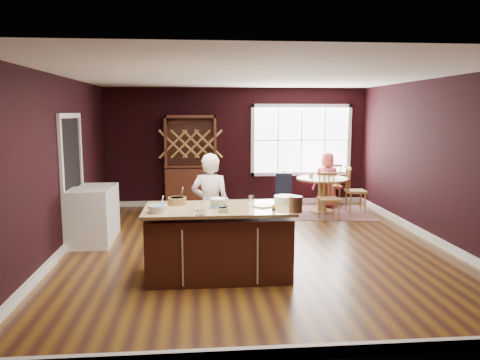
% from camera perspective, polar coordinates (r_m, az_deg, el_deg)
% --- Properties ---
extents(room_shell, '(7.00, 7.00, 7.00)m').
position_cam_1_polar(room_shell, '(7.35, 1.91, 2.05)').
color(room_shell, brown).
rests_on(room_shell, ground).
extents(window, '(2.36, 0.10, 1.66)m').
position_cam_1_polar(window, '(11.00, 7.47, 4.85)').
color(window, white).
rests_on(window, room_shell).
extents(doorway, '(0.08, 1.26, 2.13)m').
position_cam_1_polar(doorway, '(8.19, -19.73, -0.08)').
color(doorway, white).
rests_on(doorway, room_shell).
extents(kitchen_island, '(1.91, 1.00, 0.92)m').
position_cam_1_polar(kitchen_island, '(6.20, -2.63, -7.71)').
color(kitchen_island, '#422214').
rests_on(kitchen_island, ground).
extents(dining_table, '(1.11, 1.11, 0.75)m').
position_cam_1_polar(dining_table, '(10.18, 10.02, -0.95)').
color(dining_table, olive).
rests_on(dining_table, ground).
extents(baker, '(0.64, 0.50, 1.56)m').
position_cam_1_polar(baker, '(6.86, -3.63, -3.21)').
color(baker, white).
rests_on(baker, ground).
extents(layer_cake, '(0.29, 0.29, 0.12)m').
position_cam_1_polar(layer_cake, '(6.07, -2.72, -2.82)').
color(layer_cake, white).
rests_on(layer_cake, kitchen_island).
extents(bowl_blue, '(0.23, 0.23, 0.09)m').
position_cam_1_polar(bowl_blue, '(5.86, -9.99, -3.48)').
color(bowl_blue, white).
rests_on(bowl_blue, kitchen_island).
extents(bowl_yellow, '(0.25, 0.25, 0.09)m').
position_cam_1_polar(bowl_yellow, '(6.34, -7.66, -2.52)').
color(bowl_yellow, brown).
rests_on(bowl_yellow, kitchen_island).
extents(bowl_pink, '(0.17, 0.17, 0.06)m').
position_cam_1_polar(bowl_pink, '(5.67, -4.91, -3.92)').
color(bowl_pink, silver).
rests_on(bowl_pink, kitchen_island).
extents(bowl_olive, '(0.15, 0.15, 0.06)m').
position_cam_1_polar(bowl_olive, '(5.80, -2.09, -3.66)').
color(bowl_olive, silver).
rests_on(bowl_olive, kitchen_island).
extents(drinking_glass, '(0.08, 0.08, 0.15)m').
position_cam_1_polar(drinking_glass, '(6.10, 1.42, -2.59)').
color(drinking_glass, silver).
rests_on(drinking_glass, kitchen_island).
extents(dinner_plate, '(0.27, 0.27, 0.02)m').
position_cam_1_polar(dinner_plate, '(6.16, 2.79, -3.14)').
color(dinner_plate, beige).
rests_on(dinner_plate, kitchen_island).
extents(white_tub, '(0.31, 0.31, 0.11)m').
position_cam_1_polar(white_tub, '(6.34, 5.59, -2.42)').
color(white_tub, silver).
rests_on(white_tub, kitchen_island).
extents(stoneware_crock, '(0.17, 0.17, 0.20)m').
position_cam_1_polar(stoneware_crock, '(5.81, 6.80, -2.96)').
color(stoneware_crock, brown).
rests_on(stoneware_crock, kitchen_island).
extents(toy_figurine, '(0.04, 0.04, 0.07)m').
position_cam_1_polar(toy_figurine, '(5.90, 4.13, -3.38)').
color(toy_figurine, yellow).
rests_on(toy_figurine, kitchen_island).
extents(rug, '(2.30, 1.91, 0.01)m').
position_cam_1_polar(rug, '(10.28, 9.94, -3.86)').
color(rug, brown).
rests_on(rug, ground).
extents(chair_east, '(0.41, 0.43, 1.00)m').
position_cam_1_polar(chair_east, '(10.40, 13.95, -1.08)').
color(chair_east, brown).
rests_on(chair_east, ground).
extents(chair_south, '(0.42, 0.40, 0.95)m').
position_cam_1_polar(chair_south, '(9.46, 10.78, -2.03)').
color(chair_south, olive).
rests_on(chair_south, ground).
extents(chair_north, '(0.42, 0.40, 0.98)m').
position_cam_1_polar(chair_north, '(11.08, 11.04, -0.47)').
color(chair_north, '#9A572C').
rests_on(chair_north, ground).
extents(seated_woman, '(0.62, 0.41, 1.26)m').
position_cam_1_polar(seated_woman, '(10.74, 10.52, 0.03)').
color(seated_woman, '#DE5B5F').
rests_on(seated_woman, ground).
extents(high_chair, '(0.42, 0.42, 0.88)m').
position_cam_1_polar(high_chair, '(10.33, 5.35, -1.26)').
color(high_chair, '#19253E').
rests_on(high_chair, ground).
extents(toddler, '(0.18, 0.14, 0.26)m').
position_cam_1_polar(toddler, '(10.31, 5.52, 0.80)').
color(toddler, '#8CA5BF').
rests_on(toddler, high_chair).
extents(table_plate, '(0.19, 0.19, 0.01)m').
position_cam_1_polar(table_plate, '(10.08, 11.61, 0.19)').
color(table_plate, beige).
rests_on(table_plate, dining_table).
extents(table_cup, '(0.15, 0.15, 0.10)m').
position_cam_1_polar(table_cup, '(10.19, 8.67, 0.59)').
color(table_cup, silver).
rests_on(table_cup, dining_table).
extents(hutch, '(1.13, 0.47, 2.08)m').
position_cam_1_polar(hutch, '(10.53, -6.00, 2.21)').
color(hutch, '#352013').
rests_on(hutch, ground).
extents(washer, '(0.64, 0.62, 0.93)m').
position_cam_1_polar(washer, '(7.91, -17.79, -4.40)').
color(washer, silver).
rests_on(washer, ground).
extents(dryer, '(0.62, 0.60, 0.89)m').
position_cam_1_polar(dryer, '(8.52, -16.86, -3.58)').
color(dryer, white).
rests_on(dryer, ground).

